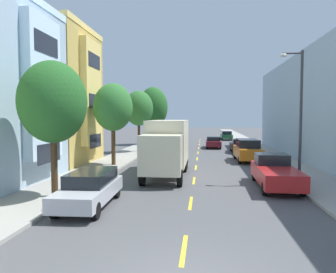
{
  "coord_description": "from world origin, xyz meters",
  "views": [
    {
      "loc": [
        0.54,
        -6.91,
        3.86
      ],
      "look_at": [
        -2.81,
        22.86,
        1.99
      ],
      "focal_mm": 33.55,
      "sensor_mm": 36.0,
      "label": 1
    }
  ],
  "objects": [
    {
      "name": "lane_centerline_dashes",
      "position": [
        0.0,
        24.5,
        0.0
      ],
      "size": [
        0.14,
        47.2,
        0.01
      ],
      "color": "yellow",
      "rests_on": "ground_plane"
    },
    {
      "name": "parked_wagon_navy",
      "position": [
        -4.4,
        33.94,
        0.8
      ],
      "size": [
        1.82,
        4.7,
        1.5
      ],
      "color": "navy",
      "rests_on": "ground_plane"
    },
    {
      "name": "parked_pickup_red",
      "position": [
        4.49,
        10.74,
        0.83
      ],
      "size": [
        2.11,
        5.34,
        1.73
      ],
      "color": "#AD1E1E",
      "rests_on": "ground_plane"
    },
    {
      "name": "sidewalk_left",
      "position": [
        -7.1,
        28.0,
        0.07
      ],
      "size": [
        3.2,
        120.0,
        0.14
      ],
      "primitive_type": "cube",
      "color": "#99968E",
      "rests_on": "ground_plane"
    },
    {
      "name": "parked_hatchback_black",
      "position": [
        4.46,
        27.64,
        0.76
      ],
      "size": [
        1.78,
        4.02,
        1.5
      ],
      "color": "black",
      "rests_on": "ground_plane"
    },
    {
      "name": "parked_sedan_champagne",
      "position": [
        -4.21,
        47.05,
        0.75
      ],
      "size": [
        1.89,
        4.54,
        1.43
      ],
      "color": "tan",
      "rests_on": "ground_plane"
    },
    {
      "name": "townhouse_third_mustard",
      "position": [
        -14.63,
        17.61,
        5.36
      ],
      "size": [
        12.68,
        7.5,
        11.12
      ],
      "color": "tan",
      "rests_on": "ground_plane"
    },
    {
      "name": "ground_plane",
      "position": [
        0.0,
        30.0,
        0.0
      ],
      "size": [
        160.0,
        160.0,
        0.0
      ],
      "primitive_type": "plane",
      "color": "#4C4C4F"
    },
    {
      "name": "street_tree_nearest",
      "position": [
        -6.4,
        6.99,
        4.53
      ],
      "size": [
        3.13,
        3.13,
        6.31
      ],
      "color": "#47331E",
      "rests_on": "sidewalk_left"
    },
    {
      "name": "parked_hatchback_forest",
      "position": [
        4.41,
        46.15,
        0.76
      ],
      "size": [
        1.82,
        4.03,
        1.5
      ],
      "color": "#194C28",
      "rests_on": "ground_plane"
    },
    {
      "name": "parked_wagon_silver",
      "position": [
        -4.32,
        6.02,
        0.8
      ],
      "size": [
        1.95,
        4.75,
        1.5
      ],
      "color": "#B2B5BA",
      "rests_on": "ground_plane"
    },
    {
      "name": "sidewalk_right",
      "position": [
        7.1,
        28.0,
        0.07
      ],
      "size": [
        3.2,
        120.0,
        0.14
      ],
      "primitive_type": "cube",
      "color": "#99968E",
      "rests_on": "ground_plane"
    },
    {
      "name": "street_tree_third",
      "position": [
        -6.4,
        26.53,
        4.78
      ],
      "size": [
        3.07,
        3.07,
        6.56
      ],
      "color": "#47331E",
      "rests_on": "sidewalk_left"
    },
    {
      "name": "street_lamp",
      "position": [
        5.96,
        11.85,
        4.44
      ],
      "size": [
        1.35,
        0.28,
        7.49
      ],
      "color": "#38383D",
      "rests_on": "sidewalk_right"
    },
    {
      "name": "parked_suv_orange",
      "position": [
        4.39,
        20.84,
        0.99
      ],
      "size": [
        2.01,
        4.83,
        1.93
      ],
      "color": "orange",
      "rests_on": "ground_plane"
    },
    {
      "name": "parked_suv_teal",
      "position": [
        -4.32,
        54.12,
        0.99
      ],
      "size": [
        2.09,
        4.85,
        1.93
      ],
      "color": "#195B60",
      "rests_on": "ground_plane"
    },
    {
      "name": "street_tree_second",
      "position": [
        -6.4,
        16.76,
        4.59
      ],
      "size": [
        3.03,
        3.03,
        6.32
      ],
      "color": "#47331E",
      "rests_on": "sidewalk_left"
    },
    {
      "name": "delivery_box_truck",
      "position": [
        -1.8,
        13.62,
        2.03
      ],
      "size": [
        2.41,
        7.93,
        3.63
      ],
      "color": "beige",
      "rests_on": "ground_plane"
    },
    {
      "name": "moving_burgundy_sedan",
      "position": [
        1.8,
        32.33,
        0.75
      ],
      "size": [
        1.8,
        4.5,
        1.43
      ],
      "color": "maroon",
      "rests_on": "ground_plane"
    },
    {
      "name": "street_tree_farthest",
      "position": [
        -6.4,
        36.29,
        5.19
      ],
      "size": [
        4.04,
        4.04,
        7.87
      ],
      "color": "#47331E",
      "rests_on": "sidewalk_left"
    },
    {
      "name": "parked_hatchback_white",
      "position": [
        -4.2,
        27.84,
        0.76
      ],
      "size": [
        1.78,
        4.02,
        1.5
      ],
      "color": "silver",
      "rests_on": "ground_plane"
    }
  ]
}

